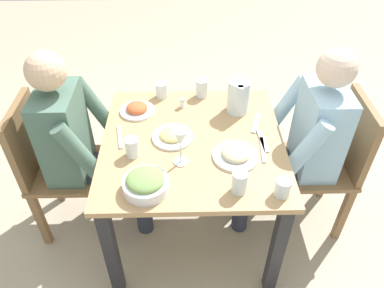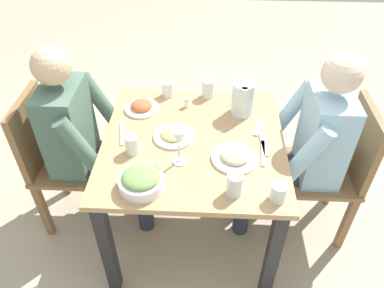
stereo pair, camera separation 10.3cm
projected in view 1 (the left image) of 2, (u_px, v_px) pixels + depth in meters
name	position (u px, v px, depth m)	size (l,w,h in m)	color
ground_plane	(192.00, 227.00, 2.35)	(8.00, 8.00, 0.00)	tan
dining_table	(193.00, 157.00, 1.97)	(0.92, 0.92, 0.71)	tan
chair_near	(331.00, 159.00, 2.11)	(0.40, 0.40, 0.87)	olive
chair_far	(52.00, 163.00, 2.09)	(0.40, 0.40, 0.87)	olive
diner_near	(300.00, 140.00, 2.01)	(0.48, 0.53, 1.16)	#9EC6E0
diner_far	(83.00, 143.00, 2.00)	(0.48, 0.53, 1.16)	#4C6B5B
water_pitcher	(238.00, 96.00, 2.02)	(0.16, 0.12, 0.19)	silver
salad_bowl	(146.00, 183.00, 1.61)	(0.20, 0.20, 0.09)	white
plate_beans	(236.00, 154.00, 1.79)	(0.22, 0.22, 0.05)	white
plate_fries	(172.00, 136.00, 1.90)	(0.21, 0.21, 0.05)	white
plate_rice_curry	(137.00, 109.00, 2.07)	(0.19, 0.19, 0.06)	white
water_glass_far_right	(239.00, 182.00, 1.60)	(0.07, 0.07, 0.11)	silver
water_glass_center	(283.00, 188.00, 1.59)	(0.07, 0.07, 0.09)	silver
water_glass_near_left	(132.00, 147.00, 1.78)	(0.07, 0.07, 0.10)	silver
water_glass_far_left	(162.00, 90.00, 2.16)	(0.07, 0.07, 0.09)	silver
water_glass_by_pitcher	(202.00, 88.00, 2.17)	(0.07, 0.07, 0.11)	silver
wine_glass	(180.00, 139.00, 1.68)	(0.08, 0.08, 0.20)	silver
salt_shaker	(182.00, 103.00, 2.10)	(0.03, 0.03, 0.05)	white
fork_near	(256.00, 123.00, 1.99)	(0.17, 0.03, 0.01)	silver
knife_near	(263.00, 150.00, 1.83)	(0.18, 0.02, 0.01)	silver
fork_far	(263.00, 141.00, 1.88)	(0.17, 0.03, 0.01)	silver
knife_far	(120.00, 137.00, 1.91)	(0.18, 0.02, 0.01)	silver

